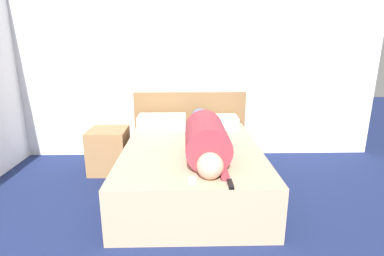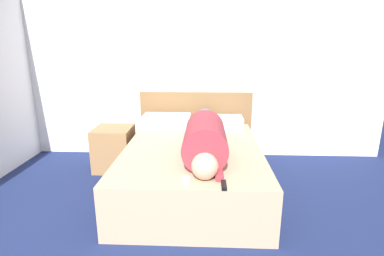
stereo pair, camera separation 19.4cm
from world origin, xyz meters
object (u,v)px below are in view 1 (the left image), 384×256
object	(u,v)px
bed	(192,168)
pillow_second	(215,122)
nightstand	(109,150)
cell_phone	(192,180)
tv_remote	(230,184)
pillow_near_headboard	(162,122)
person_lying	(205,136)

from	to	relation	value
bed	pillow_second	xyz separation A→B (m)	(0.32, 0.76, 0.32)
bed	nightstand	distance (m)	1.15
bed	cell_phone	bearing A→B (deg)	-91.05
tv_remote	cell_phone	size ratio (longest dim) A/B	1.15
tv_remote	nightstand	bearing A→B (deg)	131.94
tv_remote	pillow_second	bearing A→B (deg)	88.48
pillow_near_headboard	cell_phone	distance (m)	1.62
person_lying	pillow_second	size ratio (longest dim) A/B	3.15
person_lying	pillow_near_headboard	world-z (taller)	person_lying
bed	pillow_near_headboard	xyz separation A→B (m)	(-0.37, 0.76, 0.33)
cell_phone	nightstand	bearing A→B (deg)	126.48
cell_phone	bed	bearing A→B (deg)	88.95
bed	person_lying	world-z (taller)	person_lying
pillow_second	tv_remote	distance (m)	1.66
bed	person_lying	xyz separation A→B (m)	(0.13, -0.15, 0.41)
bed	tv_remote	distance (m)	0.98
pillow_near_headboard	tv_remote	world-z (taller)	pillow_near_headboard
person_lying	pillow_second	distance (m)	0.94
bed	nightstand	xyz separation A→B (m)	(-1.02, 0.54, 0.02)
nightstand	person_lying	world-z (taller)	person_lying
pillow_second	cell_phone	world-z (taller)	pillow_second
bed	person_lying	size ratio (longest dim) A/B	1.08
bed	pillow_second	size ratio (longest dim) A/B	3.40
nightstand	pillow_second	bearing A→B (deg)	9.30
person_lying	pillow_second	xyz separation A→B (m)	(0.19, 0.91, -0.09)
nightstand	pillow_second	size ratio (longest dim) A/B	0.94
bed	tv_remote	bearing A→B (deg)	-72.98
person_lying	pillow_second	world-z (taller)	person_lying
bed	tv_remote	world-z (taller)	tv_remote
pillow_second	cell_phone	xyz separation A→B (m)	(-0.34, -1.58, -0.07)
bed	pillow_near_headboard	size ratio (longest dim) A/B	3.23
bed	nightstand	size ratio (longest dim) A/B	3.63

